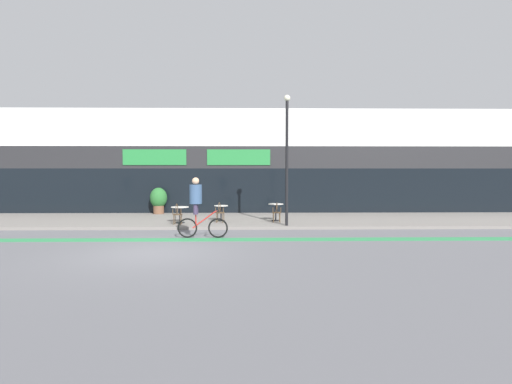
{
  "coord_description": "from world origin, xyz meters",
  "views": [
    {
      "loc": [
        2.8,
        -11.53,
        2.36
      ],
      "look_at": [
        3.1,
        5.23,
        1.49
      ],
      "focal_mm": 28.0,
      "sensor_mm": 36.0,
      "label": 1
    }
  ],
  "objects_px": {
    "bistro_table_0": "(180,211)",
    "cafe_chair_2_near": "(277,211)",
    "cafe_chair_1_near": "(220,211)",
    "planter_pot": "(159,199)",
    "cafe_chair_0_near": "(177,213)",
    "bistro_table_1": "(221,210)",
    "cyclist_0": "(198,203)",
    "bistro_table_2": "(276,209)",
    "lamp_post": "(287,151)"
  },
  "relations": [
    {
      "from": "cafe_chair_1_near",
      "to": "cyclist_0",
      "type": "bearing_deg",
      "value": 177.06
    },
    {
      "from": "bistro_table_2",
      "to": "lamp_post",
      "type": "xyz_separation_m",
      "value": [
        0.35,
        -1.58,
        2.53
      ]
    },
    {
      "from": "bistro_table_2",
      "to": "lamp_post",
      "type": "height_order",
      "value": "lamp_post"
    },
    {
      "from": "bistro_table_2",
      "to": "cafe_chair_2_near",
      "type": "distance_m",
      "value": 0.63
    },
    {
      "from": "cafe_chair_2_near",
      "to": "planter_pot",
      "type": "xyz_separation_m",
      "value": [
        -5.99,
        3.74,
        0.24
      ]
    },
    {
      "from": "cafe_chair_1_near",
      "to": "cyclist_0",
      "type": "xyz_separation_m",
      "value": [
        -0.55,
        -3.24,
        0.6
      ]
    },
    {
      "from": "lamp_post",
      "to": "bistro_table_2",
      "type": "bearing_deg",
      "value": 102.35
    },
    {
      "from": "cafe_chair_0_near",
      "to": "planter_pot",
      "type": "distance_m",
      "value": 4.76
    },
    {
      "from": "planter_pot",
      "to": "cafe_chair_0_near",
      "type": "bearing_deg",
      "value": -68.07
    },
    {
      "from": "bistro_table_2",
      "to": "bistro_table_1",
      "type": "bearing_deg",
      "value": -179.88
    },
    {
      "from": "bistro_table_1",
      "to": "bistro_table_2",
      "type": "distance_m",
      "value": 2.48
    },
    {
      "from": "bistro_table_1",
      "to": "cafe_chair_0_near",
      "type": "relative_size",
      "value": 0.78
    },
    {
      "from": "bistro_table_0",
      "to": "cafe_chair_0_near",
      "type": "xyz_separation_m",
      "value": [
        -0.0,
        -0.63,
        0.01
      ]
    },
    {
      "from": "cafe_chair_1_near",
      "to": "cyclist_0",
      "type": "distance_m",
      "value": 3.34
    },
    {
      "from": "cafe_chair_0_near",
      "to": "cyclist_0",
      "type": "relative_size",
      "value": 0.42
    },
    {
      "from": "planter_pot",
      "to": "lamp_post",
      "type": "relative_size",
      "value": 0.26
    },
    {
      "from": "bistro_table_0",
      "to": "cafe_chair_1_near",
      "type": "height_order",
      "value": "cafe_chair_1_near"
    },
    {
      "from": "cafe_chair_1_near",
      "to": "planter_pot",
      "type": "relative_size",
      "value": 0.65
    },
    {
      "from": "planter_pot",
      "to": "bistro_table_2",
      "type": "bearing_deg",
      "value": -27.49
    },
    {
      "from": "bistro_table_2",
      "to": "cafe_chair_2_near",
      "type": "xyz_separation_m",
      "value": [
        0.0,
        -0.63,
        -0.03
      ]
    },
    {
      "from": "cafe_chair_2_near",
      "to": "cyclist_0",
      "type": "distance_m",
      "value": 4.49
    },
    {
      "from": "lamp_post",
      "to": "cyclist_0",
      "type": "height_order",
      "value": "lamp_post"
    },
    {
      "from": "bistro_table_1",
      "to": "cafe_chair_1_near",
      "type": "xyz_separation_m",
      "value": [
        -0.01,
        -0.63,
        0.02
      ]
    },
    {
      "from": "bistro_table_0",
      "to": "cyclist_0",
      "type": "height_order",
      "value": "cyclist_0"
    },
    {
      "from": "cafe_chair_0_near",
      "to": "lamp_post",
      "type": "xyz_separation_m",
      "value": [
        4.56,
        -0.29,
        2.57
      ]
    },
    {
      "from": "bistro_table_0",
      "to": "bistro_table_1",
      "type": "xyz_separation_m",
      "value": [
        1.74,
        0.66,
        -0.01
      ]
    },
    {
      "from": "bistro_table_1",
      "to": "cyclist_0",
      "type": "bearing_deg",
      "value": -98.25
    },
    {
      "from": "cafe_chair_1_near",
      "to": "cafe_chair_2_near",
      "type": "xyz_separation_m",
      "value": [
        2.49,
        0.0,
        0.0
      ]
    },
    {
      "from": "bistro_table_2",
      "to": "cafe_chair_1_near",
      "type": "height_order",
      "value": "cafe_chair_1_near"
    },
    {
      "from": "bistro_table_0",
      "to": "cyclist_0",
      "type": "bearing_deg",
      "value": -69.79
    },
    {
      "from": "bistro_table_2",
      "to": "cafe_chair_1_near",
      "type": "relative_size",
      "value": 0.86
    },
    {
      "from": "bistro_table_0",
      "to": "lamp_post",
      "type": "xyz_separation_m",
      "value": [
        4.56,
        -0.91,
        2.58
      ]
    },
    {
      "from": "bistro_table_1",
      "to": "lamp_post",
      "type": "xyz_separation_m",
      "value": [
        2.82,
        -1.57,
        2.59
      ]
    },
    {
      "from": "cafe_chair_0_near",
      "to": "cafe_chair_2_near",
      "type": "bearing_deg",
      "value": -80.07
    },
    {
      "from": "cafe_chair_0_near",
      "to": "cafe_chair_1_near",
      "type": "xyz_separation_m",
      "value": [
        1.73,
        0.66,
        0.0
      ]
    },
    {
      "from": "lamp_post",
      "to": "cyclist_0",
      "type": "distance_m",
      "value": 4.54
    },
    {
      "from": "bistro_table_2",
      "to": "cafe_chair_0_near",
      "type": "height_order",
      "value": "cafe_chair_0_near"
    },
    {
      "from": "bistro_table_1",
      "to": "cyclist_0",
      "type": "xyz_separation_m",
      "value": [
        -0.56,
        -3.87,
        0.62
      ]
    },
    {
      "from": "cafe_chair_0_near",
      "to": "bistro_table_1",
      "type": "bearing_deg",
      "value": -52.6
    },
    {
      "from": "bistro_table_1",
      "to": "cafe_chair_2_near",
      "type": "bearing_deg",
      "value": -14.06
    },
    {
      "from": "bistro_table_2",
      "to": "lamp_post",
      "type": "relative_size",
      "value": 0.14
    },
    {
      "from": "bistro_table_0",
      "to": "cyclist_0",
      "type": "distance_m",
      "value": 3.47
    },
    {
      "from": "bistro_table_2",
      "to": "planter_pot",
      "type": "height_order",
      "value": "planter_pot"
    },
    {
      "from": "bistro_table_0",
      "to": "cafe_chair_1_near",
      "type": "relative_size",
      "value": 0.86
    },
    {
      "from": "cafe_chair_1_near",
      "to": "cyclist_0",
      "type": "height_order",
      "value": "cyclist_0"
    },
    {
      "from": "bistro_table_0",
      "to": "cafe_chair_2_near",
      "type": "xyz_separation_m",
      "value": [
        4.22,
        0.04,
        0.01
      ]
    },
    {
      "from": "cafe_chair_2_near",
      "to": "lamp_post",
      "type": "height_order",
      "value": "lamp_post"
    },
    {
      "from": "bistro_table_0",
      "to": "cafe_chair_2_near",
      "type": "height_order",
      "value": "cafe_chair_2_near"
    },
    {
      "from": "cafe_chair_0_near",
      "to": "cafe_chair_1_near",
      "type": "height_order",
      "value": "same"
    },
    {
      "from": "bistro_table_2",
      "to": "bistro_table_0",
      "type": "bearing_deg",
      "value": -171.04
    }
  ]
}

